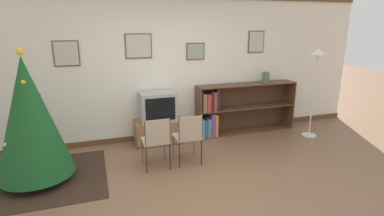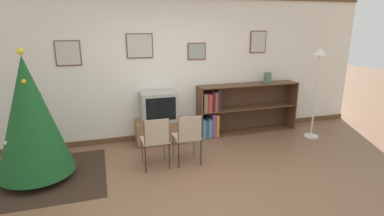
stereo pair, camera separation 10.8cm
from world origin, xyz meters
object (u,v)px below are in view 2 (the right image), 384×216
Objects in this scene: folding_chair_left at (156,140)px; vase at (268,78)px; christmas_tree at (30,117)px; tv_console at (160,131)px; standing_lamp at (318,70)px; bookshelf at (232,110)px; television at (159,106)px; folding_chair_right at (188,136)px.

vase is (2.49, 1.06, 0.64)m from folding_chair_left.
tv_console is (1.93, 0.84, -0.71)m from christmas_tree.
standing_lamp is (3.17, 0.44, 0.85)m from folding_chair_left.
folding_chair_left is 2.06m from bookshelf.
vase reaches higher than tv_console.
bookshelf is at bearing 2.41° from television.
television is 3.04m from standing_lamp.
folding_chair_right is (2.18, -0.19, -0.46)m from christmas_tree.
standing_lamp reaches higher than television.
tv_console is at bearing 90.00° from television.
television is (-0.00, -0.00, 0.48)m from tv_console.
bookshelf reaches higher than folding_chair_left.
christmas_tree is 2.86× the size of television.
vase is 0.13× the size of standing_lamp.
christmas_tree reaches higher than tv_console.
folding_chair_left is (-0.25, -1.03, -0.23)m from television.
bookshelf is at bearing 178.16° from vase.
christmas_tree reaches higher than bookshelf.
folding_chair_right is 1.65m from bookshelf.
folding_chair_right is 2.83m from standing_lamp.
folding_chair_left is 3.74× the size of vase.
bookshelf is at bearing 2.31° from tv_console.
television is 1.08m from folding_chair_left.
christmas_tree reaches higher than folding_chair_left.
folding_chair_left is at bearing -172.14° from standing_lamp.
folding_chair_left is 0.48× the size of standing_lamp.
standing_lamp is (4.84, 0.25, 0.39)m from christmas_tree.
folding_chair_right is at bearing -138.78° from bookshelf.
standing_lamp reaches higher than vase.
vase is (1.98, 1.06, 0.64)m from folding_chair_right.
folding_chair_left is (1.68, -0.19, -0.46)m from christmas_tree.
tv_console is at bearing 168.53° from standing_lamp.
tv_console is at bearing 76.17° from folding_chair_left.
folding_chair_left is 0.39× the size of bookshelf.
bookshelf is at bearing 31.90° from folding_chair_left.
tv_console is 1.52m from bookshelf.
television is at bearing -177.59° from bookshelf.
vase is at bearing 23.16° from folding_chair_left.
christmas_tree is 8.46× the size of vase.
tv_console is 1.06× the size of folding_chair_left.
television reaches higher than folding_chair_left.
television is 0.79× the size of folding_chair_right.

